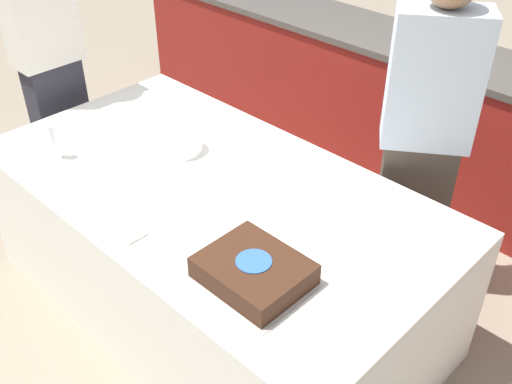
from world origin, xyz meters
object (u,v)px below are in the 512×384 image
object	(u,v)px
plate_stack	(181,144)
wine_glass	(54,136)
cake	(254,271)
person_cutting_cake	(424,136)
person_seated_left	(49,61)

from	to	relation	value
plate_stack	wine_glass	bearing A→B (deg)	-129.72
cake	plate_stack	size ratio (longest dim) A/B	1.99
wine_glass	person_cutting_cake	bearing A→B (deg)	42.82
cake	wine_glass	bearing A→B (deg)	-177.66
wine_glass	person_cutting_cake	distance (m)	1.70
cake	plate_stack	bearing A→B (deg)	155.69
plate_stack	wine_glass	xyz separation A→B (m)	(-0.37, -0.45, 0.08)
wine_glass	person_seated_left	size ratio (longest dim) A/B	0.10
cake	wine_glass	xyz separation A→B (m)	(-1.25, -0.05, 0.07)
plate_stack	person_seated_left	world-z (taller)	person_seated_left
cake	plate_stack	world-z (taller)	cake
cake	person_cutting_cake	distance (m)	1.11
plate_stack	person_cutting_cake	size ratio (longest dim) A/B	0.12
wine_glass	person_seated_left	world-z (taller)	person_seated_left
wine_glass	plate_stack	bearing A→B (deg)	50.28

